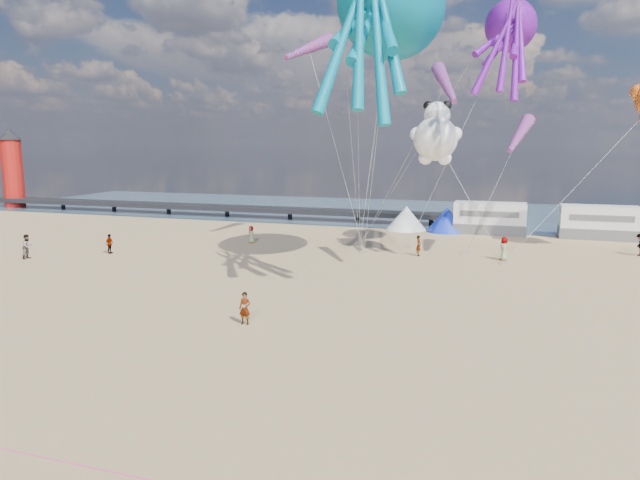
{
  "coord_description": "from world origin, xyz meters",
  "views": [
    {
      "loc": [
        7.42,
        -16.37,
        8.57
      ],
      "look_at": [
        0.08,
        6.0,
        4.56
      ],
      "focal_mm": 32.0,
      "sensor_mm": 36.0,
      "label": 1
    }
  ],
  "objects_px": {
    "tent_blue": "(447,219)",
    "sandbag_e": "(360,247)",
    "sandbag_c": "(504,263)",
    "sandbag_a": "(364,252)",
    "lighthouse": "(13,174)",
    "beachgoer_0": "(504,249)",
    "windsock_mid": "(519,135)",
    "sandbag_d": "(465,254)",
    "kite_panda": "(436,139)",
    "motorhome_0": "(490,218)",
    "beachgoer_6": "(251,234)",
    "beachgoer_1": "(28,247)",
    "standing_person": "(245,308)",
    "kite_octopus_teal": "(392,5)",
    "tent_white": "(406,218)",
    "beachgoer_2": "(640,245)",
    "kite_octopus_purple": "(511,26)",
    "motorhome_1": "(599,222)",
    "beachgoer_3": "(109,244)",
    "sandbag_b": "(407,247)",
    "beachgoer_5": "(419,246)",
    "windsock_right": "(446,84)",
    "windsock_left": "(309,48)"
  },
  "relations": [
    {
      "from": "tent_white",
      "to": "tent_blue",
      "type": "height_order",
      "value": "same"
    },
    {
      "from": "beachgoer_2",
      "to": "kite_octopus_purple",
      "type": "height_order",
      "value": "kite_octopus_purple"
    },
    {
      "from": "tent_blue",
      "to": "sandbag_e",
      "type": "xyz_separation_m",
      "value": [
        -5.92,
        -11.2,
        -1.09
      ]
    },
    {
      "from": "motorhome_0",
      "to": "standing_person",
      "type": "distance_m",
      "value": 34.13
    },
    {
      "from": "lighthouse",
      "to": "sandbag_e",
      "type": "distance_m",
      "value": 54.43
    },
    {
      "from": "sandbag_c",
      "to": "sandbag_a",
      "type": "bearing_deg",
      "value": 174.13
    },
    {
      "from": "beachgoer_6",
      "to": "sandbag_e",
      "type": "height_order",
      "value": "beachgoer_6"
    },
    {
      "from": "beachgoer_1",
      "to": "tent_white",
      "type": "bearing_deg",
      "value": -50.34
    },
    {
      "from": "lighthouse",
      "to": "sandbag_d",
      "type": "xyz_separation_m",
      "value": [
        60.58,
        -15.67,
        -4.39
      ]
    },
    {
      "from": "sandbag_b",
      "to": "sandbag_c",
      "type": "bearing_deg",
      "value": -28.47
    },
    {
      "from": "beachgoer_6",
      "to": "sandbag_c",
      "type": "distance_m",
      "value": 21.11
    },
    {
      "from": "beachgoer_6",
      "to": "lighthouse",
      "type": "bearing_deg",
      "value": -172.87
    },
    {
      "from": "beachgoer_6",
      "to": "sandbag_e",
      "type": "bearing_deg",
      "value": 31.63
    },
    {
      "from": "tent_blue",
      "to": "beachgoer_1",
      "type": "distance_m",
      "value": 36.83
    },
    {
      "from": "beachgoer_5",
      "to": "sandbag_d",
      "type": "xyz_separation_m",
      "value": [
        3.36,
        1.42,
        -0.69
      ]
    },
    {
      "from": "beachgoer_2",
      "to": "windsock_right",
      "type": "xyz_separation_m",
      "value": [
        -13.75,
        -12.71,
        11.19
      ]
    },
    {
      "from": "sandbag_a",
      "to": "sandbag_d",
      "type": "xyz_separation_m",
      "value": [
        7.64,
        1.57,
        0.0
      ]
    },
    {
      "from": "sandbag_c",
      "to": "beachgoer_3",
      "type": "bearing_deg",
      "value": -169.71
    },
    {
      "from": "beachgoer_5",
      "to": "sandbag_d",
      "type": "relative_size",
      "value": 3.19
    },
    {
      "from": "standing_person",
      "to": "beachgoer_6",
      "type": "xyz_separation_m",
      "value": [
        -9.29,
        20.69,
        -0.04
      ]
    },
    {
      "from": "standing_person",
      "to": "kite_octopus_teal",
      "type": "height_order",
      "value": "kite_octopus_teal"
    },
    {
      "from": "motorhome_1",
      "to": "windsock_left",
      "type": "distance_m",
      "value": 30.16
    },
    {
      "from": "motorhome_0",
      "to": "beachgoer_6",
      "type": "distance_m",
      "value": 22.8
    },
    {
      "from": "tent_white",
      "to": "beachgoer_5",
      "type": "bearing_deg",
      "value": -76.2
    },
    {
      "from": "standing_person",
      "to": "sandbag_e",
      "type": "xyz_separation_m",
      "value": [
        0.24,
        21.37,
        -0.68
      ]
    },
    {
      "from": "windsock_left",
      "to": "beachgoer_5",
      "type": "bearing_deg",
      "value": 10.52
    },
    {
      "from": "tent_blue",
      "to": "beachgoer_6",
      "type": "xyz_separation_m",
      "value": [
        -15.45,
        -11.88,
        -0.45
      ]
    },
    {
      "from": "beachgoer_5",
      "to": "sandbag_e",
      "type": "distance_m",
      "value": 5.51
    },
    {
      "from": "lighthouse",
      "to": "beachgoer_5",
      "type": "relative_size",
      "value": 5.65
    },
    {
      "from": "sandbag_c",
      "to": "windsock_right",
      "type": "relative_size",
      "value": 0.1
    },
    {
      "from": "motorhome_0",
      "to": "standing_person",
      "type": "relative_size",
      "value": 4.16
    },
    {
      "from": "beachgoer_6",
      "to": "sandbag_b",
      "type": "xyz_separation_m",
      "value": [
        13.32,
        1.69,
        -0.64
      ]
    },
    {
      "from": "motorhome_1",
      "to": "beachgoer_2",
      "type": "bearing_deg",
      "value": -76.56
    },
    {
      "from": "tent_blue",
      "to": "kite_panda",
      "type": "relative_size",
      "value": 0.73
    },
    {
      "from": "lighthouse",
      "to": "beachgoer_0",
      "type": "xyz_separation_m",
      "value": [
        63.47,
        -16.85,
        -3.62
      ]
    },
    {
      "from": "motorhome_1",
      "to": "sandbag_b",
      "type": "distance_m",
      "value": 18.71
    },
    {
      "from": "beachgoer_0",
      "to": "sandbag_a",
      "type": "bearing_deg",
      "value": -54.47
    },
    {
      "from": "sandbag_b",
      "to": "windsock_right",
      "type": "xyz_separation_m",
      "value": [
        3.73,
        -10.3,
        11.95
      ]
    },
    {
      "from": "sandbag_e",
      "to": "sandbag_c",
      "type": "bearing_deg",
      "value": -15.29
    },
    {
      "from": "motorhome_1",
      "to": "beachgoer_0",
      "type": "relative_size",
      "value": 3.76
    },
    {
      "from": "beachgoer_1",
      "to": "beachgoer_2",
      "type": "bearing_deg",
      "value": -74.42
    },
    {
      "from": "kite_octopus_teal",
      "to": "windsock_right",
      "type": "distance_m",
      "value": 5.98
    },
    {
      "from": "beachgoer_0",
      "to": "beachgoer_2",
      "type": "relative_size",
      "value": 1.01
    },
    {
      "from": "beachgoer_2",
      "to": "sandbag_c",
      "type": "bearing_deg",
      "value": -54.0
    },
    {
      "from": "beachgoer_0",
      "to": "windsock_mid",
      "type": "xyz_separation_m",
      "value": [
        0.61,
        0.2,
        8.27
      ]
    },
    {
      "from": "tent_blue",
      "to": "sandbag_d",
      "type": "xyz_separation_m",
      "value": [
        2.58,
        -11.67,
        -1.09
      ]
    },
    {
      "from": "kite_panda",
      "to": "sandbag_a",
      "type": "bearing_deg",
      "value": 179.24
    },
    {
      "from": "windsock_left",
      "to": "motorhome_0",
      "type": "bearing_deg",
      "value": 57.46
    },
    {
      "from": "motorhome_0",
      "to": "sandbag_b",
      "type": "distance_m",
      "value": 11.97
    },
    {
      "from": "motorhome_1",
      "to": "sandbag_e",
      "type": "height_order",
      "value": "motorhome_1"
    }
  ]
}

